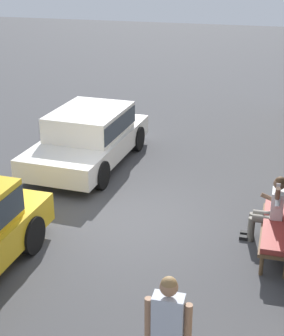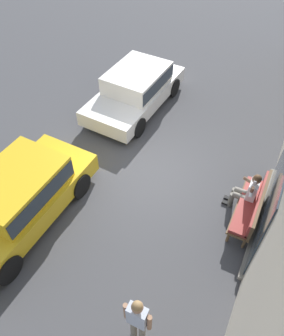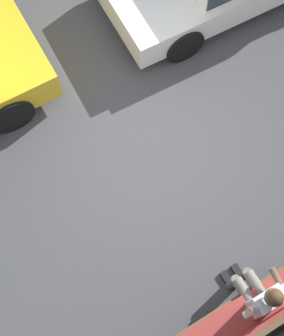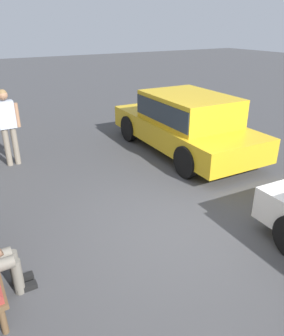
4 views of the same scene
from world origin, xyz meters
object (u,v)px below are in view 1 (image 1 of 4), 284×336
person_on_phone (271,208)px  pedestrian_standing (168,329)px  bench (283,223)px  parked_car_near (89,134)px

person_on_phone → pedestrian_standing: bearing=-14.1°
bench → person_on_phone: bearing=-141.5°
person_on_phone → pedestrian_standing: size_ratio=0.76×
bench → person_on_phone: (-0.28, -0.22, 0.13)m
parked_car_near → pedestrian_standing: 7.68m
person_on_phone → parked_car_near: (-2.74, -4.58, 0.07)m
parked_car_near → bench: bearing=57.8°
bench → parked_car_near: parked_car_near is taller
pedestrian_standing → bench: bearing=161.8°
parked_car_near → pedestrian_standing: (6.81, 3.55, 0.27)m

